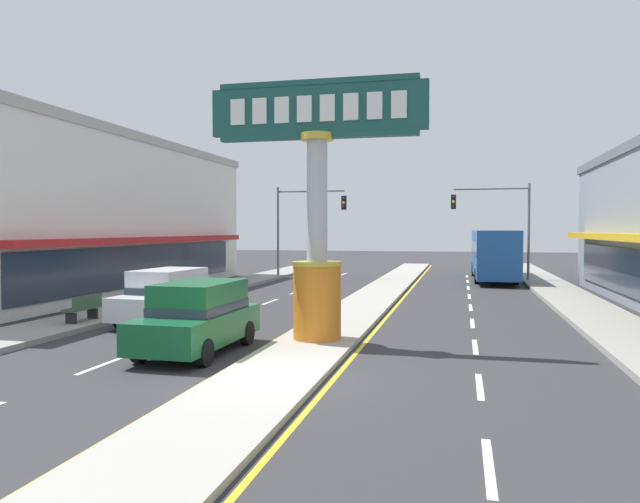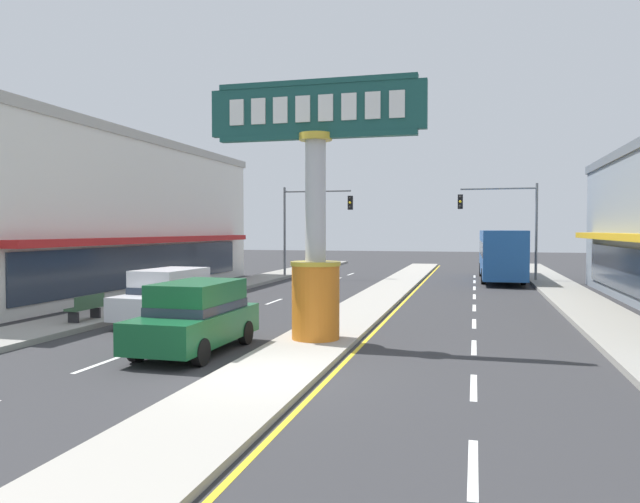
% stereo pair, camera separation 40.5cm
% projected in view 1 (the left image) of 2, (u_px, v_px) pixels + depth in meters
% --- Properties ---
extents(ground_plane, '(160.00, 160.00, 0.00)m').
position_uv_depth(ground_plane, '(272.00, 379.00, 13.31)').
color(ground_plane, '#303033').
extents(median_strip, '(2.32, 52.00, 0.14)m').
position_uv_depth(median_strip, '(380.00, 293.00, 30.81)').
color(median_strip, '#A39E93').
rests_on(median_strip, ground).
extents(sidewalk_left, '(2.53, 60.00, 0.18)m').
position_uv_depth(sidewalk_left, '(200.00, 292.00, 30.94)').
color(sidewalk_left, gray).
rests_on(sidewalk_left, ground).
extents(sidewalk_right, '(2.53, 60.00, 0.18)m').
position_uv_depth(sidewalk_right, '(575.00, 302.00, 26.79)').
color(sidewalk_right, gray).
rests_on(sidewalk_right, ground).
extents(lane_markings, '(9.06, 52.00, 0.01)m').
position_uv_depth(lane_markings, '(376.00, 297.00, 29.50)').
color(lane_markings, silver).
rests_on(lane_markings, ground).
extents(district_sign, '(6.33, 1.46, 7.46)m').
position_uv_depth(district_sign, '(317.00, 220.00, 17.31)').
color(district_sign, orange).
rests_on(district_sign, median_strip).
extents(storefront_left, '(8.75, 25.46, 8.20)m').
position_uv_depth(storefront_left, '(82.00, 215.00, 31.85)').
color(storefront_left, silver).
rests_on(storefront_left, ground).
extents(traffic_light_left_side, '(4.86, 0.46, 6.20)m').
position_uv_depth(traffic_light_left_side, '(303.00, 216.00, 40.53)').
color(traffic_light_left_side, slate).
rests_on(traffic_light_left_side, ground).
extents(traffic_light_right_side, '(4.86, 0.46, 6.20)m').
position_uv_depth(traffic_light_right_side, '(500.00, 215.00, 37.92)').
color(traffic_light_right_side, slate).
rests_on(traffic_light_right_side, ground).
extents(suv_near_right_lane, '(2.01, 4.62, 1.90)m').
position_uv_depth(suv_near_right_lane, '(198.00, 316.00, 16.13)').
color(suv_near_right_lane, '#14562D').
rests_on(suv_near_right_lane, ground).
extents(suv_far_right_lane, '(2.15, 4.69, 1.90)m').
position_uv_depth(suv_far_right_lane, '(167.00, 295.00, 21.31)').
color(suv_far_right_lane, silver).
rests_on(suv_far_right_lane, ground).
extents(bus_near_left_lane, '(2.65, 11.22, 3.26)m').
position_uv_depth(bus_near_left_lane, '(494.00, 252.00, 39.17)').
color(bus_near_left_lane, '#1E5199').
rests_on(bus_near_left_lane, ground).
extents(street_bench, '(0.48, 1.60, 0.88)m').
position_uv_depth(street_bench, '(84.00, 307.00, 20.51)').
color(street_bench, '#2D4C33').
rests_on(street_bench, sidewalk_left).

